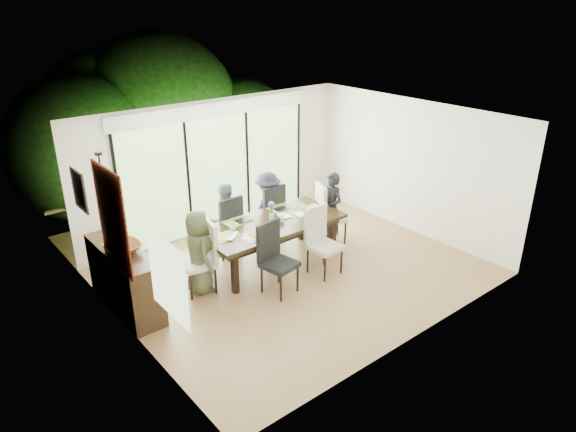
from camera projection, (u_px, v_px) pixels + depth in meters
floor at (297, 272)px, 9.09m from camera, size 6.00×5.00×0.01m
ceiling at (298, 121)px, 8.02m from camera, size 6.00×5.00×0.01m
wall_back at (217, 166)px, 10.34m from camera, size 6.00×0.02×2.70m
wall_front at (420, 255)px, 6.77m from camera, size 6.00×0.02×2.70m
wall_left at (124, 254)px, 6.81m from camera, size 0.02×5.00×2.70m
wall_right at (412, 167)px, 10.30m from camera, size 0.02×5.00×2.70m
glass_doors at (219, 173)px, 10.37m from camera, size 4.20×0.02×2.30m
blinds_header at (215, 109)px, 9.86m from camera, size 4.40×0.06×0.28m
mullion_a at (119, 197)px, 9.15m from camera, size 0.05×0.04×2.30m
mullion_b at (188, 181)px, 9.96m from camera, size 0.05×0.04×2.30m
mullion_c at (247, 167)px, 10.77m from camera, size 0.05×0.04×2.30m
mullion_d at (298, 155)px, 11.59m from camera, size 0.05×0.04×2.30m
side_window at (168, 279)px, 5.92m from camera, size 0.02×0.90×1.00m
deck at (200, 216)px, 11.53m from camera, size 6.00×1.80×0.10m
rail_top at (180, 182)px, 11.86m from camera, size 6.00×0.08×0.06m
foliage_left at (81, 149)px, 11.18m from camera, size 3.20×3.20×3.20m
foliage_mid at (160, 114)px, 12.74m from camera, size 4.00×4.00×4.00m
foliage_right at (239, 131)px, 13.43m from camera, size 2.80×2.80×2.80m
foliage_far at (110, 122)px, 12.73m from camera, size 3.60×3.60×3.60m
table_top at (271, 224)px, 9.09m from camera, size 2.63×1.21×0.07m
table_apron at (271, 229)px, 9.13m from camera, size 2.41×0.99×0.11m
table_leg_fl at (235, 272)px, 8.32m from camera, size 0.10×0.10×0.76m
table_leg_fr at (331, 236)px, 9.57m from camera, size 0.10×0.10×0.76m
table_leg_bl at (207, 253)px, 8.93m from camera, size 0.10×0.10×0.76m
table_leg_br at (301, 222)px, 10.18m from camera, size 0.10×0.10×0.76m
chair_left_end at (198, 258)px, 8.29m from camera, size 0.59×0.59×1.21m
chair_right_end at (332, 213)px, 10.03m from camera, size 0.66×0.66×1.21m
chair_far_left at (224, 225)px, 9.51m from camera, size 0.53×0.53×1.21m
chair_far_right at (267, 212)px, 10.09m from camera, size 0.51×0.51×1.21m
chair_near_left at (280, 259)px, 8.25m from camera, size 0.58×0.58×1.21m
chair_near_right at (325, 242)px, 8.83m from camera, size 0.53×0.53×1.21m
person_left_end at (198, 252)px, 8.26m from camera, size 0.51×0.71×1.41m
person_right_end at (332, 208)px, 9.98m from camera, size 0.45×0.68×1.41m
person_far_left at (225, 220)px, 9.45m from camera, size 0.68×0.45×1.41m
person_far_right at (268, 207)px, 10.03m from camera, size 0.70×0.49×1.41m
placemat_left at (226, 236)px, 8.52m from camera, size 0.48×0.35×0.01m
placemat_right at (311, 209)px, 9.63m from camera, size 0.48×0.35×0.01m
placemat_far_l at (237, 221)px, 9.10m from camera, size 0.48×0.35×0.01m
placemat_far_r at (281, 208)px, 9.68m from camera, size 0.48×0.35×0.01m
placemat_paper at (256, 236)px, 8.54m from camera, size 0.48×0.35×0.01m
tablet_far_l at (244, 220)px, 9.12m from camera, size 0.28×0.20×0.01m
tablet_far_r at (281, 209)px, 9.61m from camera, size 0.26×0.19×0.01m
papers at (303, 213)px, 9.45m from camera, size 0.33×0.24×0.00m
platter_base at (256, 235)px, 8.53m from camera, size 0.28×0.28×0.03m
platter_snacks at (256, 234)px, 8.53m from camera, size 0.22×0.22×0.02m
vase at (272, 217)px, 9.11m from camera, size 0.09×0.09×0.13m
hyacinth_stems at (272, 210)px, 9.06m from camera, size 0.04×0.04×0.18m
hyacinth_blooms at (271, 204)px, 9.02m from camera, size 0.12×0.12×0.12m
laptop at (234, 236)px, 8.51m from camera, size 0.43×0.40×0.03m
cup_a at (233, 227)px, 8.76m from camera, size 0.18×0.18×0.11m
cup_b at (281, 219)px, 9.07m from camera, size 0.14×0.14×0.10m
cup_c at (302, 207)px, 9.59m from camera, size 0.18×0.18×0.11m
book at (280, 217)px, 9.25m from camera, size 0.19×0.25×0.02m
sideboard at (125, 279)px, 7.89m from camera, size 0.50×1.78×1.00m
bowl at (123, 248)px, 7.60m from camera, size 0.53×0.53×0.13m
candlestick_base at (111, 240)px, 7.93m from camera, size 0.11×0.11×0.04m
candlestick_shaft at (105, 198)px, 7.66m from camera, size 0.03×0.03×1.39m
candlestick_pan at (98, 154)px, 7.39m from camera, size 0.11×0.11×0.03m
candle at (98, 149)px, 7.36m from camera, size 0.04×0.04×0.11m
tapestry at (112, 220)px, 6.98m from camera, size 0.02×1.00×1.50m
art_frame at (79, 190)px, 7.88m from camera, size 0.03×0.55×0.65m
art_canvas at (80, 190)px, 7.90m from camera, size 0.01×0.45×0.55m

